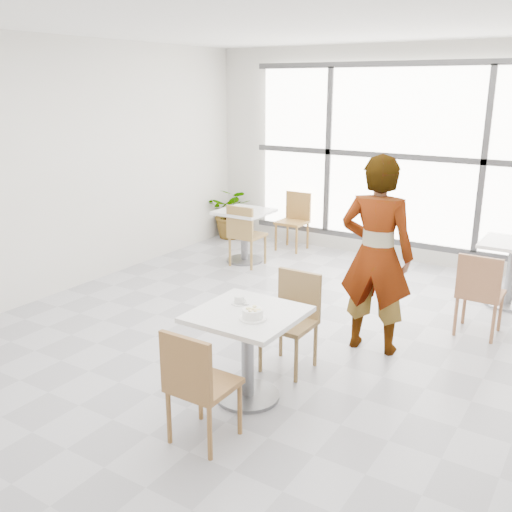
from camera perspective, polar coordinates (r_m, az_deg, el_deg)
The scene contains 17 objects.
floor at distance 5.67m, azimuth 1.65°, elevation -8.99°, with size 7.00×7.00×0.00m, color #9E9EA5.
ceiling at distance 5.14m, azimuth 1.96°, elevation 22.78°, with size 7.00×7.00×0.00m, color white.
wall_back at distance 8.36m, azimuth 14.37°, elevation 9.63°, with size 6.00×6.00×0.00m, color silver.
wall_left at distance 7.19m, azimuth -19.42°, elevation 8.12°, with size 7.00×7.00×0.00m, color silver.
window at distance 8.30m, azimuth 14.23°, elevation 9.59°, with size 4.60×0.07×2.52m.
main_table at distance 4.59m, azimuth -0.86°, elevation -8.22°, with size 0.80×0.80×0.75m.
chair_near at distance 4.05m, azimuth -5.95°, elevation -12.23°, with size 0.42×0.42×0.87m.
chair_far at distance 5.13m, azimuth 3.72°, elevation -5.74°, with size 0.42×0.42×0.87m.
oatmeal_bowl at distance 4.35m, azimuth -0.32°, elevation -5.76°, with size 0.21×0.21×0.10m.
coffee_cup at distance 4.65m, azimuth -1.65°, elevation -4.43°, with size 0.16×0.13×0.07m.
person at distance 5.42m, azimuth 11.88°, elevation 0.06°, with size 0.68×0.45×1.88m, color black.
bg_table_left at distance 8.17m, azimuth -1.17°, elevation 2.76°, with size 0.70×0.70×0.75m.
bg_table_right at distance 7.15m, azimuth 24.10°, elevation -0.78°, with size 0.70×0.70×0.75m.
bg_chair_left_near at distance 7.94m, azimuth -1.18°, elevation 2.44°, with size 0.42×0.42×0.87m.
bg_chair_left_far at distance 8.86m, azimuth 3.88°, elevation 3.91°, with size 0.42×0.42×0.87m.
bg_chair_right_near at distance 6.12m, azimuth 21.34°, elevation -3.12°, with size 0.42×0.42×0.87m.
plant_left at distance 9.48m, azimuth -2.36°, elevation 4.30°, with size 0.76×0.66×0.84m, color #668E4D.
Camera 1 is at (2.61, -4.39, 2.45)m, focal length 40.24 mm.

